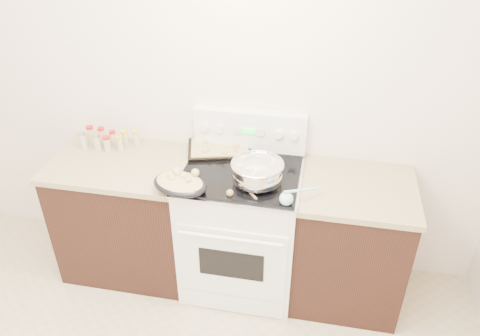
# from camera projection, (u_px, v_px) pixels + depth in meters

# --- Properties ---
(room_shell) EXTENTS (4.10, 3.60, 2.75)m
(room_shell) POSITION_uv_depth(u_px,v_px,m) (45.00, 200.00, 1.45)
(room_shell) COLOR silver
(room_shell) RESTS_ON ground
(counter_left) EXTENTS (0.93, 0.67, 0.92)m
(counter_left) POSITION_uv_depth(u_px,v_px,m) (129.00, 214.00, 3.38)
(counter_left) COLOR black
(counter_left) RESTS_ON ground
(counter_right) EXTENTS (0.73, 0.67, 0.92)m
(counter_right) POSITION_uv_depth(u_px,v_px,m) (349.00, 242.00, 3.13)
(counter_right) COLOR black
(counter_right) RESTS_ON ground
(kitchen_range) EXTENTS (0.78, 0.73, 1.22)m
(kitchen_range) POSITION_uv_depth(u_px,v_px,m) (242.00, 226.00, 3.23)
(kitchen_range) COLOR white
(kitchen_range) RESTS_ON ground
(mixing_bowl) EXTENTS (0.32, 0.32, 0.19)m
(mixing_bowl) POSITION_uv_depth(u_px,v_px,m) (257.00, 173.00, 2.83)
(mixing_bowl) COLOR silver
(mixing_bowl) RESTS_ON kitchen_range
(roasting_pan) EXTENTS (0.40, 0.33, 0.11)m
(roasting_pan) POSITION_uv_depth(u_px,v_px,m) (180.00, 183.00, 2.78)
(roasting_pan) COLOR black
(roasting_pan) RESTS_ON kitchen_range
(baking_sheet) EXTENTS (0.49, 0.40, 0.06)m
(baking_sheet) POSITION_uv_depth(u_px,v_px,m) (220.00, 148.00, 3.19)
(baking_sheet) COLOR black
(baking_sheet) RESTS_ON kitchen_range
(wooden_spoon) EXTENTS (0.19, 0.23, 0.04)m
(wooden_spoon) POSITION_uv_depth(u_px,v_px,m) (236.00, 190.00, 2.78)
(wooden_spoon) COLOR #A07B49
(wooden_spoon) RESTS_ON kitchen_range
(blue_ladle) EXTENTS (0.23, 0.20, 0.10)m
(blue_ladle) POSITION_uv_depth(u_px,v_px,m) (288.00, 198.00, 2.68)
(blue_ladle) COLOR #9CDCE8
(blue_ladle) RESTS_ON kitchen_range
(spice_jars) EXTENTS (0.39, 0.15, 0.13)m
(spice_jars) POSITION_uv_depth(u_px,v_px,m) (107.00, 139.00, 3.26)
(spice_jars) COLOR #BFB28C
(spice_jars) RESTS_ON counter_left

